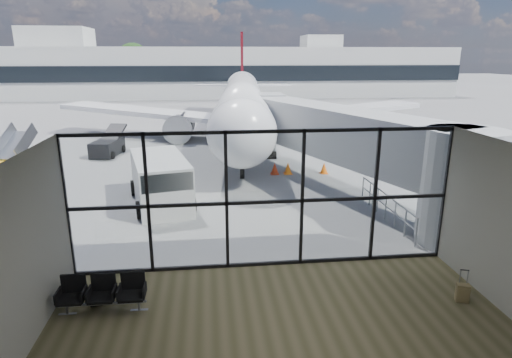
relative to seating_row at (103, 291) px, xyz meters
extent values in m
plane|color=slate|center=(4.65, 42.06, -0.56)|extent=(220.00, 220.00, 0.00)
cube|color=brown|center=(4.65, -1.94, -0.56)|extent=(12.00, 8.00, 0.01)
cube|color=silver|center=(4.65, -1.94, 3.94)|extent=(12.00, 8.00, 0.02)
cube|color=beige|center=(-1.35, -1.94, 1.69)|extent=(0.02, 8.00, 4.50)
cube|color=white|center=(4.65, 2.06, 1.69)|extent=(12.00, 0.04, 4.50)
cube|color=black|center=(4.65, 2.06, -0.50)|extent=(12.00, 0.12, 0.10)
cube|color=black|center=(4.65, 2.06, 1.64)|extent=(12.00, 0.12, 0.10)
cube|color=black|center=(4.65, 2.06, 3.88)|extent=(12.00, 0.12, 0.10)
cube|color=black|center=(-1.35, 2.06, 1.69)|extent=(0.10, 0.12, 4.50)
cube|color=black|center=(1.05, 2.06, 1.69)|extent=(0.10, 0.12, 4.50)
cube|color=black|center=(3.45, 2.06, 1.69)|extent=(0.10, 0.12, 4.50)
cube|color=black|center=(5.85, 2.06, 1.69)|extent=(0.10, 0.12, 4.50)
cube|color=black|center=(8.25, 2.06, 1.69)|extent=(0.10, 0.12, 4.50)
cube|color=black|center=(10.65, 2.06, 1.69)|extent=(0.10, 0.12, 4.50)
cylinder|color=#AAADAF|center=(11.85, 3.06, 1.54)|extent=(2.80, 2.80, 4.20)
cube|color=#AAADAF|center=(9.20, 10.06, 2.44)|extent=(7.45, 14.81, 2.40)
cube|color=#AAADAF|center=(6.55, 17.06, 2.44)|extent=(2.60, 2.20, 2.60)
cylinder|color=gray|center=(5.75, 17.06, 0.34)|extent=(0.20, 0.20, 1.80)
cylinder|color=gray|center=(7.35, 17.06, 0.34)|extent=(0.20, 0.20, 1.80)
cylinder|color=black|center=(6.55, 17.06, -0.31)|extent=(1.80, 0.56, 0.56)
cylinder|color=gray|center=(10.25, 2.86, -0.01)|extent=(0.06, 0.06, 1.10)
cylinder|color=gray|center=(10.25, 3.76, -0.01)|extent=(0.06, 0.06, 1.10)
cylinder|color=gray|center=(10.25, 4.66, -0.01)|extent=(0.06, 0.06, 1.10)
cylinder|color=gray|center=(10.25, 5.56, -0.01)|extent=(0.06, 0.06, 1.10)
cylinder|color=gray|center=(10.25, 6.46, -0.01)|extent=(0.06, 0.06, 1.10)
cylinder|color=gray|center=(10.25, 7.36, -0.01)|extent=(0.06, 0.06, 1.10)
cylinder|color=gray|center=(10.25, 8.26, -0.01)|extent=(0.06, 0.06, 1.10)
cylinder|color=gray|center=(10.25, 5.56, 0.52)|extent=(0.06, 5.40, 0.06)
cylinder|color=gray|center=(10.25, 5.56, 0.04)|extent=(0.06, 5.40, 0.06)
cube|color=beige|center=(4.65, 64.06, 3.44)|extent=(80.00, 12.00, 8.00)
cube|color=black|center=(4.65, 57.96, 3.44)|extent=(80.00, 0.20, 2.40)
cube|color=beige|center=(-20.35, 64.06, 8.94)|extent=(10.00, 8.00, 3.00)
cube|color=beige|center=(22.65, 64.06, 8.44)|extent=(6.00, 6.00, 2.00)
cylinder|color=#382619|center=(-34.35, 74.06, 0.97)|extent=(0.50, 0.50, 3.06)
cylinder|color=#382619|center=(-28.35, 74.06, 1.15)|extent=(0.50, 0.50, 3.42)
sphere|color=#163213|center=(-28.35, 74.06, 5.33)|extent=(6.27, 6.27, 6.27)
cylinder|color=#382619|center=(-22.35, 74.06, 0.79)|extent=(0.50, 0.50, 2.70)
sphere|color=#163213|center=(-22.35, 74.06, 4.09)|extent=(4.95, 4.95, 4.95)
cylinder|color=#382619|center=(-16.35, 74.06, 0.97)|extent=(0.50, 0.50, 3.06)
sphere|color=#163213|center=(-16.35, 74.06, 4.71)|extent=(5.61, 5.61, 5.61)
cylinder|color=#382619|center=(-10.35, 74.06, 1.15)|extent=(0.50, 0.50, 3.42)
sphere|color=#163213|center=(-10.35, 74.06, 5.33)|extent=(6.27, 6.27, 6.27)
cube|color=gray|center=(0.00, -0.13, -0.30)|extent=(2.29, 0.11, 0.04)
cube|color=black|center=(-0.78, -0.12, -0.10)|extent=(0.65, 0.61, 0.08)
cube|color=black|center=(-0.78, 0.18, 0.17)|extent=(0.65, 0.08, 0.57)
cube|color=black|center=(0.00, -0.13, -0.10)|extent=(0.65, 0.61, 0.08)
cube|color=black|center=(0.00, 0.17, 0.17)|extent=(0.65, 0.08, 0.57)
cube|color=black|center=(0.78, -0.13, -0.10)|extent=(0.65, 0.61, 0.08)
cube|color=black|center=(0.78, 0.16, 0.17)|extent=(0.65, 0.08, 0.57)
cylinder|color=gray|center=(-0.94, -0.11, -0.43)|extent=(0.06, 0.06, 0.26)
cylinder|color=gray|center=(0.94, -0.14, -0.43)|extent=(0.06, 0.06, 0.26)
cube|color=black|center=(-0.27, 0.26, -0.35)|extent=(0.34, 0.25, 0.43)
cube|color=black|center=(-0.25, 0.14, -0.35)|extent=(0.26, 0.10, 0.29)
cylinder|color=black|center=(-0.29, 0.35, -0.13)|extent=(0.30, 0.13, 0.08)
cube|color=olive|center=(9.85, -0.74, -0.28)|extent=(0.40, 0.31, 0.52)
cube|color=olive|center=(9.81, -0.85, -0.28)|extent=(0.29, 0.13, 0.38)
cylinder|color=gray|center=(9.79, -0.62, 0.16)|extent=(0.02, 0.02, 0.43)
cylinder|color=gray|center=(9.97, -0.68, 0.16)|extent=(0.02, 0.02, 0.43)
cube|color=black|center=(9.88, -0.65, 0.37)|extent=(0.23, 0.10, 0.02)
cylinder|color=black|center=(9.79, -0.62, -0.53)|extent=(0.05, 0.06, 0.06)
cylinder|color=black|center=(9.97, -0.68, -0.53)|extent=(0.05, 0.06, 0.06)
cylinder|color=white|center=(5.86, 24.98, 2.33)|extent=(6.01, 29.15, 3.57)
sphere|color=white|center=(4.64, 10.56, 2.33)|extent=(3.57, 3.57, 3.57)
cone|color=white|center=(7.29, 41.82, 2.62)|extent=(4.05, 6.07, 3.57)
cube|color=black|center=(4.69, 11.14, 2.82)|extent=(2.21, 1.33, 0.48)
cube|color=white|center=(-2.23, 26.64, 1.51)|extent=(14.62, 8.65, 1.14)
cylinder|color=black|center=(0.78, 24.45, 0.55)|extent=(2.30, 3.44, 2.03)
cube|color=white|center=(4.17, 41.60, 2.72)|extent=(5.58, 3.20, 0.17)
cube|color=white|center=(14.12, 25.25, 1.51)|extent=(14.85, 6.49, 1.14)
cylinder|color=black|center=(10.78, 23.60, 0.55)|extent=(2.30, 3.44, 2.03)
cube|color=white|center=(10.32, 41.07, 2.72)|extent=(5.48, 2.38, 0.17)
cube|color=maroon|center=(7.29, 41.82, 5.81)|extent=(0.60, 3.68, 5.79)
cylinder|color=gray|center=(4.80, 12.48, 0.11)|extent=(0.19, 0.19, 1.35)
cylinder|color=black|center=(4.80, 12.48, -0.22)|extent=(0.30, 0.69, 0.68)
cylinder|color=black|center=(3.21, 25.69, -0.13)|extent=(0.51, 0.96, 0.93)
cylinder|color=black|center=(8.59, 25.24, -0.13)|extent=(0.51, 0.96, 0.93)
cube|color=silver|center=(0.69, 8.70, 0.54)|extent=(3.29, 5.45, 2.21)
cube|color=black|center=(1.11, 6.87, 1.15)|extent=(2.35, 1.76, 0.77)
cylinder|color=black|center=(-0.01, 6.84, -0.18)|extent=(0.44, 0.82, 0.77)
cylinder|color=black|center=(2.14, 7.33, -0.18)|extent=(0.44, 0.82, 0.77)
cylinder|color=black|center=(-0.75, 10.07, -0.18)|extent=(0.44, 0.82, 0.77)
cylinder|color=black|center=(1.40, 10.57, -0.18)|extent=(0.44, 0.82, 0.77)
cube|color=black|center=(-3.97, 19.35, 0.00)|extent=(1.93, 3.26, 1.02)
cube|color=black|center=(-3.76, 20.55, 0.76)|extent=(1.64, 2.71, 1.05)
cylinder|color=black|center=(-4.84, 18.47, -0.31)|extent=(0.29, 0.54, 0.51)
cylinder|color=black|center=(-3.44, 18.22, -0.31)|extent=(0.29, 0.54, 0.51)
cylinder|color=black|center=(-4.49, 20.48, -0.31)|extent=(0.29, 0.54, 0.51)
cylinder|color=black|center=(-3.09, 20.23, -0.31)|extent=(0.29, 0.54, 0.51)
cube|color=gold|center=(-8.58, 15.21, -0.14)|extent=(2.01, 2.87, 0.75)
cube|color=gray|center=(-8.43, 15.94, 0.93)|extent=(1.72, 2.35, 1.38)
cylinder|color=black|center=(-8.05, 14.14, -0.36)|extent=(0.27, 0.44, 0.41)
cylinder|color=black|center=(-9.12, 16.28, -0.36)|extent=(0.27, 0.44, 0.41)
cylinder|color=black|center=(-7.66, 15.97, -0.36)|extent=(0.27, 0.44, 0.41)
cube|color=red|center=(6.75, 13.18, -0.55)|extent=(0.48, 0.48, 0.03)
cone|color=red|center=(6.75, 13.18, -0.22)|extent=(0.45, 0.45, 0.68)
cube|color=orange|center=(7.53, 13.17, -0.55)|extent=(0.48, 0.48, 0.03)
cone|color=orange|center=(7.53, 13.17, -0.22)|extent=(0.46, 0.46, 0.69)
cube|color=orange|center=(9.65, 13.03, -0.55)|extent=(0.45, 0.45, 0.03)
cone|color=orange|center=(9.65, 13.03, -0.24)|extent=(0.43, 0.43, 0.65)
camera|label=1|loc=(2.92, -10.57, 6.06)|focal=30.00mm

